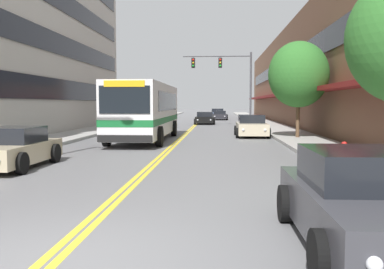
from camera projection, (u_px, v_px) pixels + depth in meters
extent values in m
plane|color=slate|center=(196.00, 124.00, 42.65)|extent=(240.00, 240.00, 0.00)
cube|color=#9E9B96|center=(127.00, 123.00, 43.07)|extent=(2.85, 106.00, 0.17)
cube|color=#9E9B96|center=(266.00, 124.00, 42.22)|extent=(2.85, 106.00, 0.17)
cube|color=yellow|center=(195.00, 124.00, 42.66)|extent=(0.14, 106.00, 0.01)
cube|color=yellow|center=(197.00, 124.00, 42.65)|extent=(0.14, 106.00, 0.01)
cube|color=black|center=(78.00, 91.00, 32.83)|extent=(0.08, 23.66, 1.40)
cube|color=black|center=(77.00, 51.00, 32.61)|extent=(0.08, 23.66, 1.40)
cube|color=black|center=(76.00, 10.00, 32.39)|extent=(0.08, 23.66, 1.40)
cube|color=brown|center=(325.00, 77.00, 41.55)|extent=(8.00, 68.00, 9.37)
cube|color=maroon|center=(278.00, 95.00, 41.95)|extent=(1.10, 61.20, 0.24)
cube|color=black|center=(283.00, 65.00, 41.71)|extent=(0.08, 61.20, 1.40)
cube|color=silver|center=(146.00, 109.00, 24.39)|extent=(2.52, 11.10, 2.81)
cube|color=#196B33|center=(146.00, 119.00, 24.43)|extent=(2.54, 11.12, 0.32)
cube|color=black|center=(147.00, 102.00, 24.91)|extent=(2.55, 8.66, 1.01)
cube|color=black|center=(124.00, 100.00, 18.81)|extent=(2.27, 0.04, 1.24)
cube|color=yellow|center=(124.00, 84.00, 18.75)|extent=(1.82, 0.06, 0.28)
cube|color=black|center=(125.00, 139.00, 18.92)|extent=(2.47, 0.08, 0.32)
cylinder|color=black|center=(107.00, 136.00, 20.80)|extent=(0.30, 1.00, 1.00)
cylinder|color=black|center=(159.00, 136.00, 20.65)|extent=(0.30, 1.00, 1.00)
cylinder|color=black|center=(134.00, 128.00, 27.60)|extent=(0.30, 1.00, 1.00)
cylinder|color=black|center=(174.00, 128.00, 27.44)|extent=(0.30, 1.00, 1.00)
cube|color=#BCAD89|center=(13.00, 153.00, 13.88)|extent=(1.75, 4.19, 0.62)
cube|color=black|center=(15.00, 135.00, 14.01)|extent=(1.50, 1.84, 0.52)
cylinder|color=black|center=(21.00, 163.00, 12.55)|extent=(0.22, 0.67, 0.67)
cylinder|color=black|center=(6.00, 153.00, 15.24)|extent=(0.22, 0.67, 0.67)
cylinder|color=black|center=(55.00, 153.00, 15.13)|extent=(0.22, 0.67, 0.67)
cube|color=red|center=(23.00, 145.00, 16.01)|extent=(0.18, 0.04, 0.10)
cube|color=red|center=(56.00, 145.00, 15.94)|extent=(0.18, 0.04, 0.10)
cube|color=#B7B7BC|center=(138.00, 123.00, 35.36)|extent=(1.79, 4.56, 0.57)
cube|color=black|center=(138.00, 116.00, 35.50)|extent=(1.54, 2.01, 0.54)
cylinder|color=black|center=(123.00, 125.00, 34.01)|extent=(0.22, 0.69, 0.69)
cylinder|color=black|center=(146.00, 126.00, 33.90)|extent=(0.22, 0.69, 0.69)
cylinder|color=black|center=(130.00, 124.00, 36.83)|extent=(0.22, 0.69, 0.69)
cylinder|color=black|center=(151.00, 124.00, 36.72)|extent=(0.22, 0.69, 0.69)
sphere|color=silver|center=(124.00, 124.00, 33.10)|extent=(0.16, 0.16, 0.16)
sphere|color=silver|center=(140.00, 124.00, 33.02)|extent=(0.16, 0.16, 0.16)
cube|color=red|center=(135.00, 122.00, 37.68)|extent=(0.18, 0.04, 0.10)
cube|color=red|center=(150.00, 122.00, 37.60)|extent=(0.18, 0.04, 0.10)
cube|color=#38383D|center=(365.00, 212.00, 6.15)|extent=(1.82, 4.25, 0.69)
cube|color=black|center=(363.00, 168.00, 6.28)|extent=(1.56, 1.87, 0.54)
cylinder|color=black|center=(322.00, 257.00, 4.91)|extent=(0.22, 0.65, 0.65)
cylinder|color=black|center=(286.00, 203.00, 7.53)|extent=(0.22, 0.65, 0.65)
sphere|color=silver|center=(375.00, 265.00, 4.05)|extent=(0.16, 0.16, 0.16)
cube|color=red|center=(293.00, 182.00, 8.31)|extent=(0.18, 0.04, 0.10)
cube|color=red|center=(362.00, 183.00, 8.23)|extent=(0.18, 0.04, 0.10)
cube|color=beige|center=(251.00, 128.00, 26.98)|extent=(1.81, 4.10, 0.69)
cube|color=black|center=(251.00, 119.00, 27.10)|extent=(1.56, 1.80, 0.52)
cylinder|color=black|center=(238.00, 133.00, 25.78)|extent=(0.22, 0.63, 0.63)
cylinder|color=black|center=(269.00, 133.00, 25.67)|extent=(0.22, 0.63, 0.63)
cylinder|color=black|center=(236.00, 130.00, 28.31)|extent=(0.22, 0.63, 0.63)
cylinder|color=black|center=(264.00, 130.00, 28.20)|extent=(0.22, 0.63, 0.63)
sphere|color=silver|center=(243.00, 130.00, 24.95)|extent=(0.16, 0.16, 0.16)
sphere|color=silver|center=(265.00, 130.00, 24.88)|extent=(0.16, 0.16, 0.16)
cube|color=red|center=(239.00, 126.00, 29.07)|extent=(0.18, 0.04, 0.10)
cube|color=red|center=(259.00, 126.00, 28.99)|extent=(0.18, 0.04, 0.10)
cube|color=black|center=(205.00, 119.00, 43.81)|extent=(1.81, 4.64, 0.60)
cube|color=black|center=(205.00, 114.00, 43.95)|extent=(1.56, 2.04, 0.47)
cylinder|color=black|center=(195.00, 122.00, 42.44)|extent=(0.22, 0.60, 0.60)
cylinder|color=black|center=(214.00, 122.00, 42.33)|extent=(0.22, 0.60, 0.60)
cylinder|color=black|center=(197.00, 120.00, 45.30)|extent=(0.22, 0.60, 0.60)
cylinder|color=black|center=(214.00, 120.00, 45.19)|extent=(0.22, 0.60, 0.60)
sphere|color=silver|center=(198.00, 120.00, 41.51)|extent=(0.16, 0.16, 0.16)
sphere|color=silver|center=(211.00, 120.00, 41.44)|extent=(0.16, 0.16, 0.16)
cube|color=red|center=(200.00, 118.00, 46.16)|extent=(0.18, 0.04, 0.10)
cube|color=red|center=(212.00, 118.00, 46.08)|extent=(0.18, 0.04, 0.10)
cube|color=#232328|center=(220.00, 116.00, 55.19)|extent=(1.77, 4.22, 0.56)
cube|color=black|center=(220.00, 112.00, 55.33)|extent=(1.52, 1.86, 0.41)
cylinder|color=black|center=(213.00, 117.00, 53.96)|extent=(0.22, 0.69, 0.69)
cylinder|color=black|center=(227.00, 117.00, 53.85)|extent=(0.22, 0.69, 0.69)
cylinder|color=black|center=(213.00, 117.00, 56.56)|extent=(0.22, 0.69, 0.69)
cylinder|color=black|center=(227.00, 117.00, 56.45)|extent=(0.22, 0.69, 0.69)
sphere|color=silver|center=(215.00, 116.00, 53.11)|extent=(0.16, 0.16, 0.16)
sphere|color=silver|center=(225.00, 116.00, 53.03)|extent=(0.16, 0.16, 0.16)
cube|color=red|center=(215.00, 115.00, 57.34)|extent=(0.18, 0.04, 0.10)
cube|color=red|center=(224.00, 115.00, 57.26)|extent=(0.18, 0.04, 0.10)
cube|color=#475675|center=(218.00, 114.00, 61.45)|extent=(1.90, 4.60, 0.69)
cube|color=black|center=(218.00, 110.00, 61.59)|extent=(1.64, 2.02, 0.50)
cylinder|color=black|center=(211.00, 116.00, 60.11)|extent=(0.22, 0.63, 0.63)
cylinder|color=black|center=(224.00, 116.00, 59.99)|extent=(0.22, 0.63, 0.63)
cylinder|color=black|center=(211.00, 116.00, 62.95)|extent=(0.22, 0.63, 0.63)
cylinder|color=black|center=(224.00, 116.00, 62.83)|extent=(0.22, 0.63, 0.63)
sphere|color=silver|center=(213.00, 115.00, 59.18)|extent=(0.16, 0.16, 0.16)
sphere|color=silver|center=(222.00, 115.00, 59.10)|extent=(0.16, 0.16, 0.16)
cube|color=red|center=(213.00, 114.00, 63.79)|extent=(0.18, 0.04, 0.10)
cube|color=red|center=(222.00, 114.00, 63.71)|extent=(0.18, 0.04, 0.10)
cylinder|color=#47474C|center=(251.00, 89.00, 39.19)|extent=(0.18, 0.18, 6.77)
cylinder|color=#47474C|center=(217.00, 56.00, 39.16)|extent=(6.22, 0.11, 0.11)
cube|color=black|center=(220.00, 63.00, 39.19)|extent=(0.34, 0.26, 0.92)
sphere|color=red|center=(220.00, 60.00, 39.01)|extent=(0.18, 0.18, 0.18)
sphere|color=yellow|center=(220.00, 63.00, 39.03)|extent=(0.18, 0.18, 0.18)
sphere|color=green|center=(220.00, 66.00, 39.05)|extent=(0.18, 0.18, 0.18)
cylinder|color=black|center=(220.00, 57.00, 39.15)|extent=(0.02, 0.02, 0.14)
cube|color=black|center=(193.00, 63.00, 39.34)|extent=(0.34, 0.26, 0.92)
sphere|color=red|center=(193.00, 60.00, 39.16)|extent=(0.18, 0.18, 0.18)
sphere|color=yellow|center=(193.00, 63.00, 39.18)|extent=(0.18, 0.18, 0.18)
sphere|color=green|center=(193.00, 66.00, 39.20)|extent=(0.18, 0.18, 0.18)
cylinder|color=black|center=(193.00, 57.00, 39.30)|extent=(0.02, 0.02, 0.14)
cylinder|color=brown|center=(298.00, 119.00, 24.32)|extent=(0.21, 0.21, 2.12)
ellipsoid|color=#2D6B28|center=(298.00, 74.00, 24.14)|extent=(3.39, 3.39, 3.73)
cylinder|color=red|center=(344.00, 158.00, 12.64)|extent=(0.23, 0.23, 0.64)
sphere|color=red|center=(344.00, 145.00, 12.61)|extent=(0.20, 0.20, 0.20)
cylinder|color=red|center=(339.00, 155.00, 12.64)|extent=(0.08, 0.10, 0.10)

